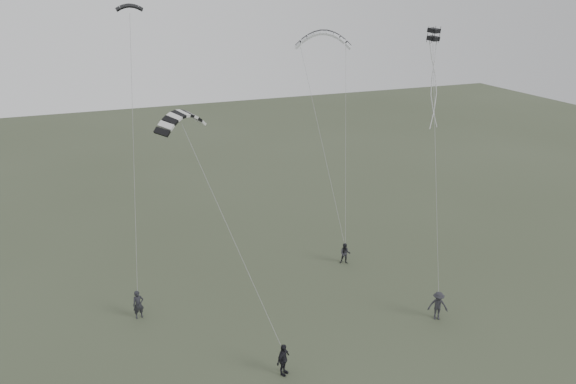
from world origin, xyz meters
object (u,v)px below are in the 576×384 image
object	(u,v)px
flyer_far	(438,306)
kite_pale_large	(323,33)
kite_striped	(181,114)
kite_box	(434,34)
flyer_right	(345,254)
kite_dark_small	(129,6)
flyer_left	(138,305)
flyer_center	(283,360)

from	to	relation	value
flyer_far	kite_pale_large	xyz separation A→B (m)	(-0.76, 15.53, 14.84)
kite_striped	kite_box	size ratio (longest dim) A/B	4.87
flyer_right	flyer_far	distance (m)	8.78
flyer_far	kite_dark_small	size ratio (longest dim) A/B	1.20
flyer_left	flyer_center	size ratio (longest dim) A/B	1.00
kite_dark_small	kite_pale_large	size ratio (longest dim) A/B	0.36
flyer_far	kite_box	bearing A→B (deg)	106.87
flyer_right	kite_box	bearing A→B (deg)	-30.64
flyer_center	kite_striped	bearing A→B (deg)	78.33
kite_dark_small	kite_striped	size ratio (longest dim) A/B	0.46
flyer_left	kite_box	xyz separation A→B (m)	(17.70, -2.76, 15.52)
flyer_left	flyer_right	xyz separation A→B (m)	(14.93, 1.79, -0.12)
kite_pale_large	flyer_left	bearing A→B (deg)	-124.76
kite_pale_large	kite_box	distance (m)	11.65
flyer_left	kite_dark_small	xyz separation A→B (m)	(1.59, 4.45, 17.07)
flyer_center	flyer_far	distance (m)	10.65
flyer_center	kite_striped	world-z (taller)	kite_striped
flyer_far	kite_pale_large	distance (m)	21.50
flyer_center	kite_box	bearing A→B (deg)	-11.03
flyer_center	flyer_left	bearing A→B (deg)	90.87
flyer_far	kite_box	size ratio (longest dim) A/B	2.69
kite_dark_small	flyer_far	bearing A→B (deg)	-31.77
flyer_left	kite_pale_large	size ratio (longest dim) A/B	0.42
kite_pale_large	kite_box	world-z (taller)	kite_box
flyer_left	flyer_center	distance (m)	10.33
flyer_far	flyer_left	bearing A→B (deg)	-172.80
flyer_far	kite_pale_large	size ratio (longest dim) A/B	0.43
kite_pale_large	flyer_far	bearing A→B (deg)	-60.51
flyer_center	kite_pale_large	bearing A→B (deg)	23.50
kite_dark_small	kite_pale_large	world-z (taller)	kite_dark_small
flyer_left	kite_dark_small	size ratio (longest dim) A/B	1.19
kite_pale_large	kite_striped	bearing A→B (deg)	-115.44
flyer_far	kite_dark_small	distance (m)	25.48
flyer_left	flyer_far	xyz separation A→B (m)	(16.82, -6.79, 0.01)
kite_pale_large	kite_dark_small	bearing A→B (deg)	-136.80
kite_striped	kite_box	distance (m)	15.15
flyer_far	kite_striped	size ratio (longest dim) A/B	0.55
flyer_center	kite_box	world-z (taller)	kite_box
flyer_left	flyer_right	bearing A→B (deg)	0.13
flyer_center	flyer_right	bearing A→B (deg)	12.59
flyer_far	kite_dark_small	bearing A→B (deg)	172.74
kite_striped	kite_dark_small	bearing A→B (deg)	67.53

